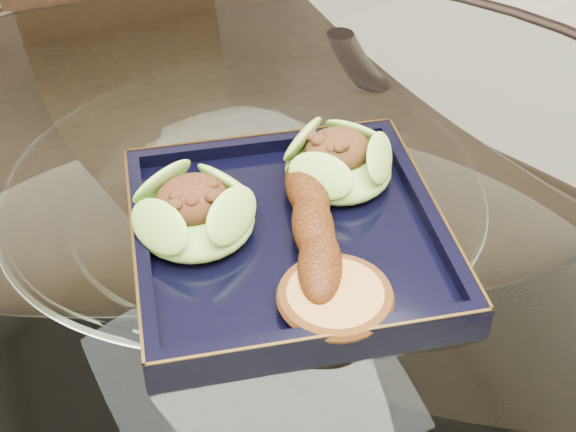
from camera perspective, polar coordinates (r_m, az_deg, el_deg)
dining_table at (r=0.86m, az=-2.67°, el=-8.97°), size 1.13×1.13×0.77m
dining_chair at (r=1.20m, az=-7.16°, el=5.09°), size 0.49×0.49×1.01m
navy_plate at (r=0.71m, az=-0.00°, el=-1.83°), size 0.34×0.34×0.02m
lettuce_wrap_left at (r=0.70m, az=-6.64°, el=0.08°), size 0.11×0.11×0.04m
lettuce_wrap_right at (r=0.76m, az=3.60°, el=3.70°), size 0.12×0.12×0.04m
roasted_plantain at (r=0.69m, az=1.80°, el=-0.78°), size 0.10×0.17×0.03m
crumb_patty at (r=0.64m, az=3.37°, el=-5.88°), size 0.09×0.09×0.02m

